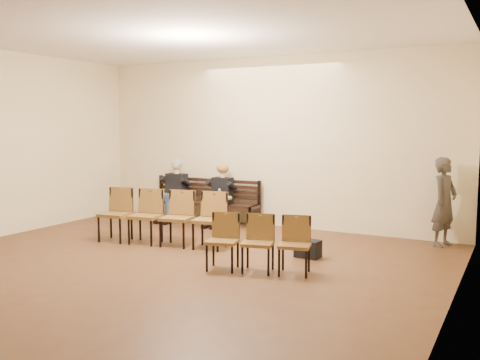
% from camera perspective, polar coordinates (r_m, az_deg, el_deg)
% --- Properties ---
extents(ground, '(10.00, 10.00, 0.00)m').
position_cam_1_polar(ground, '(7.23, -14.21, -11.29)').
color(ground, brown).
rests_on(ground, ground).
extents(room_walls, '(8.02, 10.01, 3.51)m').
position_cam_1_polar(room_walls, '(7.52, -10.63, 9.04)').
color(room_walls, beige).
rests_on(room_walls, ground).
extents(bench, '(2.60, 0.90, 0.45)m').
position_cam_1_polar(bench, '(11.64, -3.99, -3.41)').
color(bench, black).
rests_on(bench, ground).
extents(seated_man, '(0.55, 0.76, 1.32)m').
position_cam_1_polar(seated_man, '(11.84, -7.04, -1.14)').
color(seated_man, black).
rests_on(seated_man, ground).
extents(seated_woman, '(0.52, 0.72, 1.21)m').
position_cam_1_polar(seated_woman, '(11.22, -2.13, -1.78)').
color(seated_woman, black).
rests_on(seated_woman, ground).
extents(laptop, '(0.39, 0.33, 0.26)m').
position_cam_1_polar(laptop, '(11.75, -7.47, -1.60)').
color(laptop, '#BBBBC0').
rests_on(laptop, bench).
extents(water_bottle, '(0.08, 0.08, 0.23)m').
position_cam_1_polar(water_bottle, '(11.00, -2.21, -2.17)').
color(water_bottle, silver).
rests_on(water_bottle, bench).
extents(bag, '(0.41, 0.30, 0.28)m').
position_cam_1_polar(bag, '(8.67, 7.25, -7.28)').
color(bag, black).
rests_on(bag, ground).
extents(passerby, '(0.63, 0.76, 1.79)m').
position_cam_1_polar(passerby, '(9.92, 21.00, -1.54)').
color(passerby, '#39352F').
rests_on(passerby, ground).
extents(chair_row_front, '(2.42, 0.89, 0.97)m').
position_cam_1_polar(chair_row_front, '(9.53, -8.44, -3.97)').
color(chair_row_front, brown).
rests_on(chair_row_front, ground).
extents(chair_row_back, '(1.56, 0.81, 0.83)m').
position_cam_1_polar(chair_row_back, '(7.73, 1.92, -6.79)').
color(chair_row_back, brown).
rests_on(chair_row_back, ground).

